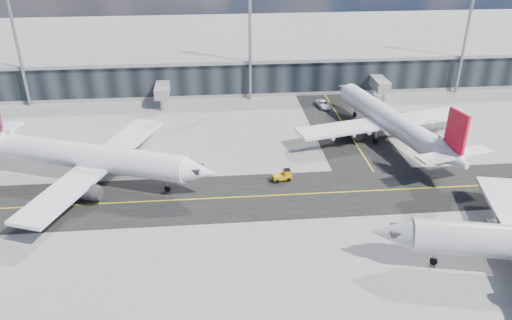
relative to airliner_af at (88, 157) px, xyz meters
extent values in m
plane|color=gray|center=(29.26, -11.66, -4.26)|extent=(300.00, 300.00, 0.00)
cube|color=black|center=(29.26, -7.66, -4.25)|extent=(180.00, 14.00, 0.02)
cube|color=black|center=(47.26, 23.34, -4.24)|extent=(14.00, 50.00, 0.02)
cube|color=yellow|center=(29.26, -7.66, -4.23)|extent=(180.00, 0.25, 0.01)
cube|color=yellow|center=(47.26, 23.34, -4.23)|extent=(0.25, 50.00, 0.01)
cube|color=black|center=(29.26, 43.34, -0.26)|extent=(150.00, 12.00, 8.00)
cube|color=gray|center=(29.26, 43.34, 4.14)|extent=(152.00, 13.00, 0.80)
cube|color=gray|center=(29.26, 43.34, -3.86)|extent=(150.00, 12.20, 0.80)
cube|color=gray|center=(9.26, 35.34, -0.76)|extent=(3.00, 10.00, 2.40)
cylinder|color=gray|center=(9.26, 30.34, -3.06)|extent=(0.60, 0.60, 2.40)
cube|color=gray|center=(59.26, 35.34, -0.76)|extent=(3.00, 10.00, 2.40)
cylinder|color=gray|center=(59.26, 30.34, -3.06)|extent=(0.60, 0.60, 2.40)
cylinder|color=gray|center=(-20.74, 36.34, 9.74)|extent=(0.70, 0.70, 28.00)
cylinder|color=gray|center=(29.26, 36.34, 9.74)|extent=(0.70, 0.70, 28.00)
cylinder|color=gray|center=(79.26, 36.34, 9.74)|extent=(0.70, 0.70, 28.00)
cylinder|color=white|center=(0.61, -0.23, 0.07)|extent=(31.90, 15.58, 4.33)
cone|color=white|center=(17.82, -6.77, 0.07)|extent=(6.60, 5.97, 4.33)
cube|color=white|center=(1.63, -0.62, -1.01)|extent=(18.13, 36.33, 0.54)
cylinder|color=#2D2D30|center=(4.94, 5.07, -2.20)|extent=(5.13, 3.94, 2.49)
cylinder|color=#2D2D30|center=(0.33, -7.07, -2.20)|extent=(5.13, 3.94, 2.49)
cube|color=#B8BABC|center=(4.94, 5.07, -1.33)|extent=(2.18, 1.17, 0.87)
cube|color=#B8BABC|center=(0.33, -7.07, -1.33)|extent=(2.18, 1.17, 0.87)
cube|color=#2D2D30|center=(17.31, -6.58, 0.51)|extent=(2.87, 3.00, 0.76)
cylinder|color=gray|center=(12.76, -4.85, -2.96)|extent=(0.34, 0.34, 2.17)
cylinder|color=black|center=(12.76, -4.85, -3.77)|extent=(1.05, 0.70, 0.97)
cylinder|color=black|center=(0.76, 3.19, -3.66)|extent=(1.31, 0.93, 1.19)
cylinder|color=black|center=(-1.55, -2.88, -3.66)|extent=(1.31, 0.93, 1.19)
cylinder|color=white|center=(53.72, 11.05, -0.04)|extent=(11.49, 31.74, 4.22)
cone|color=white|center=(49.53, 28.48, -0.04)|extent=(5.33, 6.11, 4.22)
cone|color=white|center=(58.03, -6.89, 0.59)|extent=(5.58, 7.14, 4.22)
cube|color=white|center=(53.47, 12.07, -1.09)|extent=(36.08, 13.50, 0.53)
cylinder|color=#2D2D30|center=(47.08, 11.62, -2.25)|extent=(3.39, 4.87, 2.42)
cylinder|color=#2D2D30|center=(59.38, 14.58, -2.25)|extent=(3.39, 4.87, 2.42)
cube|color=#B8BABC|center=(47.08, 11.62, -1.41)|extent=(0.90, 2.15, 0.84)
cube|color=#B8BABC|center=(59.38, 14.58, -1.41)|extent=(0.90, 2.15, 0.84)
cube|color=red|center=(57.91, -6.38, 5.02)|extent=(1.50, 4.42, 6.54)
cube|color=white|center=(58.03, -6.89, 1.23)|extent=(12.99, 5.83, 0.37)
cube|color=#2D2D30|center=(49.65, 27.96, 0.38)|extent=(2.75, 2.59, 0.74)
cylinder|color=gray|center=(50.76, 23.35, -2.99)|extent=(0.31, 0.31, 2.11)
cylinder|color=black|center=(50.76, 23.35, -3.78)|extent=(0.58, 1.01, 0.95)
cylinder|color=black|center=(50.89, 9.29, -3.68)|extent=(0.78, 1.25, 1.16)
cylinder|color=black|center=(57.04, 10.76, -3.68)|extent=(0.78, 1.25, 1.16)
cone|color=#B8BABC|center=(42.21, -24.95, -0.02)|extent=(6.11, 5.31, 4.24)
cylinder|color=#2D2D30|center=(59.12, -22.29, -2.24)|extent=(4.88, 3.37, 2.44)
cube|color=#B8BABC|center=(59.12, -22.29, -1.39)|extent=(2.16, 0.88, 0.85)
cube|color=#2D2D30|center=(42.73, -25.07, 0.41)|extent=(2.58, 2.74, 0.74)
cylinder|color=gray|center=(47.38, -26.13, -2.98)|extent=(0.30, 0.30, 2.12)
cylinder|color=black|center=(47.38, -26.13, -3.78)|extent=(1.01, 0.57, 0.95)
cube|color=orange|center=(31.24, -3.08, -3.50)|extent=(3.25, 1.95, 0.71)
cube|color=orange|center=(32.13, -2.91, -2.84)|extent=(1.34, 1.50, 0.91)
cube|color=black|center=(32.13, -2.91, -2.48)|extent=(1.23, 1.43, 0.25)
cylinder|color=black|center=(32.11, -2.25, -3.90)|extent=(0.74, 0.38, 0.71)
cylinder|color=black|center=(32.35, -3.54, -3.90)|extent=(0.74, 0.38, 0.71)
cylinder|color=black|center=(30.12, -2.62, -3.90)|extent=(0.74, 0.38, 0.71)
cylinder|color=black|center=(30.36, -3.91, -3.90)|extent=(0.74, 0.38, 0.71)
imported|color=white|center=(45.13, 29.25, -3.54)|extent=(3.27, 5.49, 1.43)
camera|label=1|loc=(20.47, -73.98, 36.27)|focal=35.00mm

